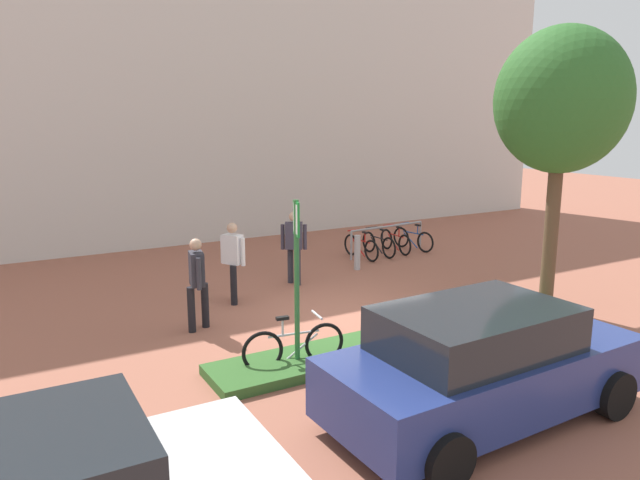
{
  "coord_description": "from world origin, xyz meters",
  "views": [
    {
      "loc": [
        -5.91,
        -9.44,
        3.88
      ],
      "look_at": [
        0.16,
        1.16,
        1.33
      ],
      "focal_mm": 33.4,
      "sensor_mm": 36.0,
      "label": 1
    }
  ],
  "objects_px": {
    "person_suited_dark": "(294,243)",
    "bollard_steel": "(357,253)",
    "person_shirt_blue": "(233,257)",
    "bike_rack_cluster": "(387,242)",
    "bike_at_sign": "(294,346)",
    "tree_sidewalk": "(562,102)",
    "car_navy_sedan": "(482,364)",
    "person_suited_navy": "(197,278)",
    "parking_sign_post": "(297,261)"
  },
  "relations": [
    {
      "from": "parking_sign_post",
      "to": "bike_at_sign",
      "type": "distance_m",
      "value": 1.38
    },
    {
      "from": "parking_sign_post",
      "to": "bike_rack_cluster",
      "type": "relative_size",
      "value": 1.0
    },
    {
      "from": "parking_sign_post",
      "to": "person_shirt_blue",
      "type": "bearing_deg",
      "value": 83.81
    },
    {
      "from": "parking_sign_post",
      "to": "bollard_steel",
      "type": "height_order",
      "value": "parking_sign_post"
    },
    {
      "from": "person_suited_dark",
      "to": "person_shirt_blue",
      "type": "height_order",
      "value": "same"
    },
    {
      "from": "parking_sign_post",
      "to": "person_shirt_blue",
      "type": "distance_m",
      "value": 3.74
    },
    {
      "from": "bollard_steel",
      "to": "person_suited_dark",
      "type": "height_order",
      "value": "person_suited_dark"
    },
    {
      "from": "tree_sidewalk",
      "to": "person_suited_dark",
      "type": "relative_size",
      "value": 3.24
    },
    {
      "from": "bollard_steel",
      "to": "person_shirt_blue",
      "type": "relative_size",
      "value": 0.52
    },
    {
      "from": "person_shirt_blue",
      "to": "bike_rack_cluster",
      "type": "bearing_deg",
      "value": 20.75
    },
    {
      "from": "parking_sign_post",
      "to": "car_navy_sedan",
      "type": "height_order",
      "value": "parking_sign_post"
    },
    {
      "from": "parking_sign_post",
      "to": "person_suited_navy",
      "type": "bearing_deg",
      "value": 107.6
    },
    {
      "from": "bike_rack_cluster",
      "to": "bike_at_sign",
      "type": "bearing_deg",
      "value": -136.34
    },
    {
      "from": "bike_rack_cluster",
      "to": "person_shirt_blue",
      "type": "distance_m",
      "value": 5.93
    },
    {
      "from": "person_suited_dark",
      "to": "tree_sidewalk",
      "type": "bearing_deg",
      "value": -49.0
    },
    {
      "from": "bike_rack_cluster",
      "to": "person_shirt_blue",
      "type": "relative_size",
      "value": 1.54
    },
    {
      "from": "person_shirt_blue",
      "to": "car_navy_sedan",
      "type": "height_order",
      "value": "person_shirt_blue"
    },
    {
      "from": "person_suited_navy",
      "to": "bike_at_sign",
      "type": "bearing_deg",
      "value": -72.26
    },
    {
      "from": "tree_sidewalk",
      "to": "person_shirt_blue",
      "type": "relative_size",
      "value": 3.24
    },
    {
      "from": "person_suited_dark",
      "to": "bollard_steel",
      "type": "bearing_deg",
      "value": 10.61
    },
    {
      "from": "bollard_steel",
      "to": "person_shirt_blue",
      "type": "xyz_separation_m",
      "value": [
        -3.79,
        -1.02,
        0.53
      ]
    },
    {
      "from": "tree_sidewalk",
      "to": "bike_rack_cluster",
      "type": "distance_m",
      "value": 6.79
    },
    {
      "from": "person_shirt_blue",
      "to": "person_suited_dark",
      "type": "bearing_deg",
      "value": 20.08
    },
    {
      "from": "person_shirt_blue",
      "to": "tree_sidewalk",
      "type": "bearing_deg",
      "value": -33.23
    },
    {
      "from": "person_suited_dark",
      "to": "person_suited_navy",
      "type": "bearing_deg",
      "value": -147.87
    },
    {
      "from": "tree_sidewalk",
      "to": "bike_rack_cluster",
      "type": "bearing_deg",
      "value": 88.87
    },
    {
      "from": "parking_sign_post",
      "to": "bollard_steel",
      "type": "bearing_deg",
      "value": 48.15
    },
    {
      "from": "bike_at_sign",
      "to": "car_navy_sedan",
      "type": "relative_size",
      "value": 0.38
    },
    {
      "from": "tree_sidewalk",
      "to": "parking_sign_post",
      "type": "bearing_deg",
      "value": -179.0
    },
    {
      "from": "parking_sign_post",
      "to": "bike_at_sign",
      "type": "bearing_deg",
      "value": 103.17
    },
    {
      "from": "parking_sign_post",
      "to": "car_navy_sedan",
      "type": "xyz_separation_m",
      "value": [
        1.33,
        -2.57,
        -0.97
      ]
    },
    {
      "from": "parking_sign_post",
      "to": "bike_at_sign",
      "type": "relative_size",
      "value": 1.59
    },
    {
      "from": "person_shirt_blue",
      "to": "bike_at_sign",
      "type": "bearing_deg",
      "value": -96.59
    },
    {
      "from": "bike_at_sign",
      "to": "person_suited_dark",
      "type": "relative_size",
      "value": 0.97
    },
    {
      "from": "bike_at_sign",
      "to": "car_navy_sedan",
      "type": "bearing_deg",
      "value": -62.93
    },
    {
      "from": "person_suited_navy",
      "to": "car_navy_sedan",
      "type": "bearing_deg",
      "value": -67.18
    },
    {
      "from": "bollard_steel",
      "to": "bike_at_sign",
      "type": "bearing_deg",
      "value": -132.43
    },
    {
      "from": "tree_sidewalk",
      "to": "bollard_steel",
      "type": "xyz_separation_m",
      "value": [
        -1.62,
        4.57,
        -3.69
      ]
    },
    {
      "from": "bike_at_sign",
      "to": "bollard_steel",
      "type": "height_order",
      "value": "bollard_steel"
    },
    {
      "from": "person_shirt_blue",
      "to": "person_suited_navy",
      "type": "relative_size",
      "value": 1.0
    },
    {
      "from": "bollard_steel",
      "to": "parking_sign_post",
      "type": "bearing_deg",
      "value": -131.85
    },
    {
      "from": "person_shirt_blue",
      "to": "bollard_steel",
      "type": "bearing_deg",
      "value": 15.13
    },
    {
      "from": "person_shirt_blue",
      "to": "person_suited_navy",
      "type": "bearing_deg",
      "value": -134.33
    },
    {
      "from": "parking_sign_post",
      "to": "bike_rack_cluster",
      "type": "xyz_separation_m",
      "value": [
        5.91,
        5.73,
        -1.38
      ]
    },
    {
      "from": "bike_at_sign",
      "to": "bike_rack_cluster",
      "type": "xyz_separation_m",
      "value": [
        5.93,
        5.66,
        -0.0
      ]
    },
    {
      "from": "bike_at_sign",
      "to": "person_shirt_blue",
      "type": "height_order",
      "value": "person_shirt_blue"
    },
    {
      "from": "tree_sidewalk",
      "to": "car_navy_sedan",
      "type": "distance_m",
      "value": 6.21
    },
    {
      "from": "tree_sidewalk",
      "to": "bike_at_sign",
      "type": "relative_size",
      "value": 3.33
    },
    {
      "from": "bollard_steel",
      "to": "car_navy_sedan",
      "type": "height_order",
      "value": "car_navy_sedan"
    },
    {
      "from": "bike_at_sign",
      "to": "car_navy_sedan",
      "type": "distance_m",
      "value": 3.0
    }
  ]
}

